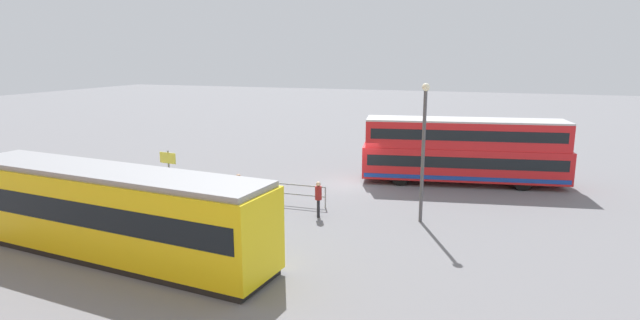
{
  "coord_description": "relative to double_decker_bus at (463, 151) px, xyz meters",
  "views": [
    {
      "loc": [
        -7.65,
        28.23,
        7.55
      ],
      "look_at": [
        0.57,
        4.93,
        2.39
      ],
      "focal_mm": 28.43,
      "sensor_mm": 36.0,
      "label": 1
    }
  ],
  "objects": [
    {
      "name": "ground_plane",
      "position": [
        5.87,
        2.25,
        -1.98
      ],
      "size": [
        160.0,
        160.0,
        0.0
      ],
      "primitive_type": "plane",
      "color": "slate"
    },
    {
      "name": "double_decker_bus",
      "position": [
        0.0,
        0.0,
        0.0
      ],
      "size": [
        12.01,
        4.57,
        3.85
      ],
      "color": "red",
      "rests_on": "ground"
    },
    {
      "name": "tram_yellow",
      "position": [
        11.8,
        15.86,
        -0.23
      ],
      "size": [
        13.8,
        3.96,
        3.38
      ],
      "color": "yellow",
      "rests_on": "ground"
    },
    {
      "name": "pedestrian_near_railing",
      "position": [
        10.03,
        9.05,
        -0.93
      ],
      "size": [
        0.36,
        0.32,
        1.81
      ],
      "color": "black",
      "rests_on": "ground"
    },
    {
      "name": "pedestrian_crossing",
      "position": [
        5.94,
        8.83,
        -0.99
      ],
      "size": [
        0.4,
        0.4,
        1.71
      ],
      "color": "black",
      "rests_on": "ground"
    },
    {
      "name": "pedestrian_railing",
      "position": [
        10.05,
        7.4,
        -1.24
      ],
      "size": [
        7.98,
        0.21,
        1.08
      ],
      "color": "gray",
      "rests_on": "ground"
    },
    {
      "name": "info_sign",
      "position": [
        14.87,
        7.97,
        -0.27
      ],
      "size": [
        1.08,
        0.18,
        2.47
      ],
      "color": "slate",
      "rests_on": "ground"
    },
    {
      "name": "street_lamp",
      "position": [
        1.27,
        7.92,
        1.75
      ],
      "size": [
        0.36,
        0.36,
        6.32
      ],
      "color": "#4C4C51",
      "rests_on": "ground"
    }
  ]
}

